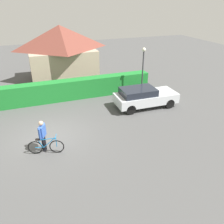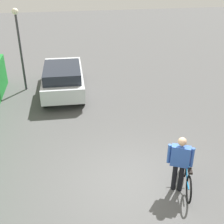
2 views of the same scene
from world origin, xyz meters
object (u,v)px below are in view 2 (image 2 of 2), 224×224
object	(u,v)px
parked_car_near	(63,77)
bicycle	(187,175)
street_lamp	(19,38)
person_rider	(180,160)

from	to	relation	value
parked_car_near	bicycle	bearing A→B (deg)	-155.71
street_lamp	bicycle	bearing A→B (deg)	-147.37
person_rider	street_lamp	bearing A→B (deg)	30.90
parked_car_near	street_lamp	xyz separation A→B (m)	(0.72, 1.79, 1.69)
parked_car_near	person_rider	world-z (taller)	person_rider
parked_car_near	bicycle	world-z (taller)	parked_car_near
bicycle	person_rider	world-z (taller)	person_rider
person_rider	street_lamp	world-z (taller)	street_lamp
person_rider	street_lamp	xyz separation A→B (m)	(7.83, 4.68, 1.48)
bicycle	person_rider	bearing A→B (deg)	102.82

